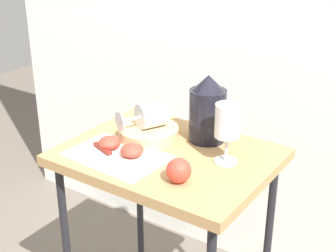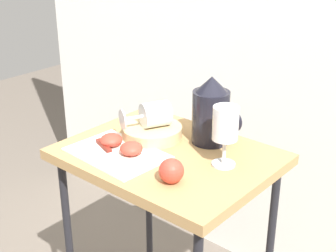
% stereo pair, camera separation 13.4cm
% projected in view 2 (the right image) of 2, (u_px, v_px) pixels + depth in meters
% --- Properties ---
extents(curtain_drape, '(2.40, 0.03, 2.09)m').
position_uv_depth(curtain_drape, '(277.00, 12.00, 1.65)').
color(curtain_drape, white).
rests_on(curtain_drape, ground_plane).
extents(table, '(0.58, 0.45, 0.73)m').
position_uv_depth(table, '(168.00, 176.00, 1.41)').
color(table, '#AD8451').
rests_on(table, ground_plane).
extents(linen_napkin, '(0.28, 0.20, 0.00)m').
position_uv_depth(linen_napkin, '(117.00, 153.00, 1.36)').
color(linen_napkin, silver).
rests_on(linen_napkin, table).
extents(basket_tray, '(0.18, 0.18, 0.03)m').
position_uv_depth(basket_tray, '(152.00, 132.00, 1.46)').
color(basket_tray, tan).
rests_on(basket_tray, table).
extents(pitcher, '(0.16, 0.11, 0.20)m').
position_uv_depth(pitcher, '(211.00, 116.00, 1.41)').
color(pitcher, black).
rests_on(pitcher, table).
extents(wine_glass_upright, '(0.07, 0.07, 0.17)m').
position_uv_depth(wine_glass_upright, '(225.00, 127.00, 1.26)').
color(wine_glass_upright, silver).
rests_on(wine_glass_upright, table).
extents(wine_glass_tipped_near, '(0.13, 0.16, 0.08)m').
position_uv_depth(wine_glass_tipped_near, '(154.00, 114.00, 1.44)').
color(wine_glass_tipped_near, silver).
rests_on(wine_glass_tipped_near, basket_tray).
extents(apple_half_left, '(0.06, 0.06, 0.04)m').
position_uv_depth(apple_half_left, '(111.00, 140.00, 1.40)').
color(apple_half_left, '#CC3D2D').
rests_on(apple_half_left, linen_napkin).
extents(apple_half_right, '(0.06, 0.06, 0.04)m').
position_uv_depth(apple_half_right, '(131.00, 149.00, 1.35)').
color(apple_half_right, '#CC3D2D').
rests_on(apple_half_right, linen_napkin).
extents(apple_whole, '(0.06, 0.06, 0.06)m').
position_uv_depth(apple_whole, '(171.00, 171.00, 1.21)').
color(apple_whole, '#CC3D2D').
rests_on(apple_whole, table).
extents(knife, '(0.23, 0.09, 0.01)m').
position_uv_depth(knife, '(109.00, 152.00, 1.36)').
color(knife, silver).
rests_on(knife, linen_napkin).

